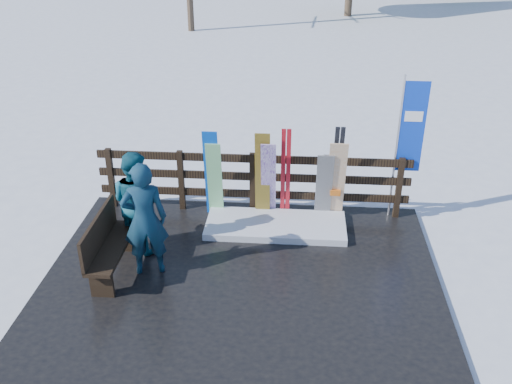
# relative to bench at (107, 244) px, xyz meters

# --- Properties ---
(ground) EXTENTS (700.00, 700.00, 0.00)m
(ground) POSITION_rel_bench_xyz_m (2.02, -0.11, -0.60)
(ground) COLOR white
(ground) RESTS_ON ground
(deck) EXTENTS (6.00, 5.00, 0.08)m
(deck) POSITION_rel_bench_xyz_m (2.02, -0.11, -0.56)
(deck) COLOR black
(deck) RESTS_ON ground
(fence) EXTENTS (5.60, 0.10, 1.15)m
(fence) POSITION_rel_bench_xyz_m (2.02, 2.09, 0.14)
(fence) COLOR black
(fence) RESTS_ON deck
(snow_patch) EXTENTS (2.42, 1.00, 0.12)m
(snow_patch) POSITION_rel_bench_xyz_m (2.48, 1.49, -0.46)
(snow_patch) COLOR white
(snow_patch) RESTS_ON deck
(bench) EXTENTS (0.41, 1.50, 0.97)m
(bench) POSITION_rel_bench_xyz_m (0.00, 0.00, 0.00)
(bench) COLOR black
(bench) RESTS_ON deck
(snowboard_0) EXTENTS (0.26, 0.24, 1.67)m
(snowboard_0) POSITION_rel_bench_xyz_m (1.33, 1.87, 0.32)
(snowboard_0) COLOR blue
(snowboard_0) RESTS_ON deck
(snowboard_1) EXTENTS (0.27, 0.24, 1.45)m
(snowboard_1) POSITION_rel_bench_xyz_m (1.37, 1.87, 0.21)
(snowboard_1) COLOR white
(snowboard_1) RESTS_ON deck
(snowboard_2) EXTENTS (0.26, 0.23, 1.66)m
(snowboard_2) POSITION_rel_bench_xyz_m (2.22, 1.87, 0.31)
(snowboard_2) COLOR gold
(snowboard_2) RESTS_ON deck
(snowboard_3) EXTENTS (0.26, 0.36, 1.50)m
(snowboard_3) POSITION_rel_bench_xyz_m (2.32, 1.87, 0.23)
(snowboard_3) COLOR white
(snowboard_3) RESTS_ON deck
(snowboard_4) EXTENTS (0.29, 0.32, 1.32)m
(snowboard_4) POSITION_rel_bench_xyz_m (3.30, 1.87, 0.14)
(snowboard_4) COLOR black
(snowboard_4) RESTS_ON deck
(snowboard_5) EXTENTS (0.31, 0.36, 1.55)m
(snowboard_5) POSITION_rel_bench_xyz_m (3.50, 1.87, 0.26)
(snowboard_5) COLOR white
(snowboard_5) RESTS_ON deck
(ski_pair_a) EXTENTS (0.17, 0.19, 1.72)m
(ski_pair_a) POSITION_rel_bench_xyz_m (2.62, 1.94, 0.34)
(ski_pair_a) COLOR red
(ski_pair_a) RESTS_ON deck
(ski_pair_b) EXTENTS (0.17, 0.36, 1.81)m
(ski_pair_b) POSITION_rel_bench_xyz_m (3.50, 1.94, 0.39)
(ski_pair_b) COLOR black
(ski_pair_b) RESTS_ON deck
(rental_flag) EXTENTS (0.45, 0.04, 2.60)m
(rental_flag) POSITION_rel_bench_xyz_m (4.67, 2.14, 1.09)
(rental_flag) COLOR silver
(rental_flag) RESTS_ON deck
(person_front) EXTENTS (0.76, 0.60, 1.83)m
(person_front) POSITION_rel_bench_xyz_m (0.59, 0.09, 0.40)
(person_front) COLOR #103E4E
(person_front) RESTS_ON deck
(person_back) EXTENTS (1.03, 0.96, 1.69)m
(person_back) POSITION_rel_bench_xyz_m (0.27, 0.76, 0.33)
(person_back) COLOR #135368
(person_back) RESTS_ON deck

